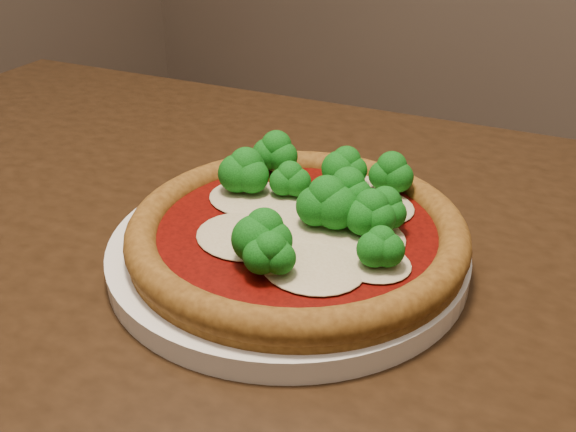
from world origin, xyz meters
The scene contains 3 objects.
dining_table centered at (0.15, 0.15, 0.65)m, with size 1.29×1.08×0.75m.
plate centered at (0.18, 0.21, 0.76)m, with size 0.28×0.28×0.02m, color white.
pizza centered at (0.19, 0.22, 0.79)m, with size 0.26×0.26×0.06m.
Camera 1 is at (0.45, -0.13, 1.03)m, focal length 40.00 mm.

